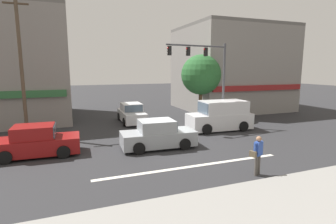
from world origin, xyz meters
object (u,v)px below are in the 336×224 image
at_px(van_crossing_center, 221,116).
at_px(sedan_approaching_near, 132,114).
at_px(utility_pole_near_left, 21,67).
at_px(street_tree, 201,75).
at_px(traffic_light_mast, 210,70).
at_px(pedestrian_foreground_with_bag, 258,153).
at_px(sedan_crossing_leftbound, 36,142).
at_px(utility_pole_far_right, 221,70).
at_px(sedan_crossing_rightbound, 158,135).

bearing_deg(van_crossing_center, sedan_approaching_near, 137.43).
bearing_deg(utility_pole_near_left, street_tree, 6.67).
relative_size(traffic_light_mast, pedestrian_foreground_with_bag, 3.71).
xyz_separation_m(utility_pole_near_left, van_crossing_center, (12.81, -2.77, -3.48)).
bearing_deg(sedan_approaching_near, sedan_crossing_leftbound, -134.07).
height_order(utility_pole_far_right, sedan_crossing_rightbound, utility_pole_far_right).
bearing_deg(van_crossing_center, utility_pole_near_left, 167.81).
distance_m(van_crossing_center, sedan_crossing_rightbound, 6.16).
relative_size(van_crossing_center, pedestrian_foreground_with_bag, 2.81).
height_order(van_crossing_center, sedan_crossing_rightbound, van_crossing_center).
height_order(traffic_light_mast, sedan_crossing_leftbound, traffic_light_mast).
distance_m(street_tree, pedestrian_foreground_with_bag, 12.86).
distance_m(van_crossing_center, sedan_crossing_leftbound, 11.92).
bearing_deg(van_crossing_center, sedan_crossing_rightbound, -155.74).
distance_m(utility_pole_near_left, sedan_approaching_near, 8.61).
relative_size(street_tree, utility_pole_far_right, 0.68).
bearing_deg(street_tree, sedan_crossing_leftbound, -154.20).
xyz_separation_m(utility_pole_far_right, pedestrian_foreground_with_bag, (-5.57, -11.98, -3.29)).
bearing_deg(van_crossing_center, sedan_crossing_leftbound, -171.94).
xyz_separation_m(street_tree, pedestrian_foreground_with_bag, (-3.64, -11.99, -2.90)).
xyz_separation_m(sedan_crossing_leftbound, pedestrian_foreground_with_bag, (8.80, -5.98, 0.24)).
relative_size(street_tree, utility_pole_near_left, 0.65).
relative_size(street_tree, van_crossing_center, 1.19).
bearing_deg(sedan_crossing_rightbound, sedan_approaching_near, 88.33).
height_order(van_crossing_center, sedan_crossing_leftbound, van_crossing_center).
bearing_deg(utility_pole_far_right, sedan_crossing_leftbound, -157.33).
distance_m(utility_pole_far_right, van_crossing_center, 5.98).
xyz_separation_m(street_tree, utility_pole_far_right, (1.93, -0.01, 0.39)).
relative_size(van_crossing_center, sedan_crossing_leftbound, 1.13).
height_order(traffic_light_mast, sedan_crossing_rightbound, traffic_light_mast).
bearing_deg(pedestrian_foreground_with_bag, utility_pole_near_left, 133.29).
bearing_deg(street_tree, sedan_approaching_near, 174.23).
relative_size(utility_pole_near_left, van_crossing_center, 1.85).
xyz_separation_m(van_crossing_center, sedan_crossing_leftbound, (-11.80, -1.67, -0.29)).
xyz_separation_m(utility_pole_far_right, sedan_crossing_leftbound, (-14.37, -6.00, -3.53)).
xyz_separation_m(utility_pole_near_left, traffic_light_mast, (12.29, -1.94, -0.18)).
distance_m(street_tree, sedan_approaching_near, 6.82).
height_order(sedan_approaching_near, pedestrian_foreground_with_bag, pedestrian_foreground_with_bag).
bearing_deg(street_tree, sedan_crossing_rightbound, -132.28).
relative_size(utility_pole_near_left, pedestrian_foreground_with_bag, 5.19).
xyz_separation_m(traffic_light_mast, sedan_crossing_rightbound, (-5.08, -3.36, -3.59)).
bearing_deg(traffic_light_mast, street_tree, 71.69).
bearing_deg(sedan_crossing_rightbound, street_tree, 47.72).
bearing_deg(utility_pole_far_right, van_crossing_center, -120.68).
relative_size(sedan_approaching_near, sedan_crossing_rightbound, 0.99).
bearing_deg(utility_pole_far_right, sedan_crossing_rightbound, -140.02).
xyz_separation_m(street_tree, sedan_approaching_near, (-6.03, 0.61, -3.14)).
bearing_deg(traffic_light_mast, sedan_crossing_leftbound, -167.50).
height_order(utility_pole_near_left, traffic_light_mast, utility_pole_near_left).
xyz_separation_m(traffic_light_mast, van_crossing_center, (0.52, -0.83, -3.30)).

